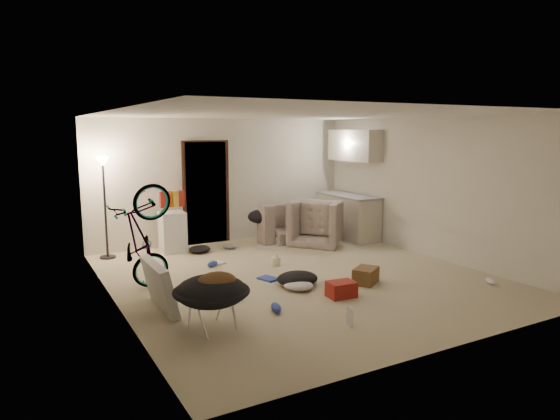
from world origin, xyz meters
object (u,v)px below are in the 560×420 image
bicycle (142,263)px  tv_box (159,286)px  sofa (301,224)px  mini_fridge (173,232)px  floor_lamp (104,185)px  drink_case_b (341,289)px  armchair (321,227)px  drink_case_a (366,276)px  juicer (276,261)px  kitchen_counter (348,217)px  saucer_chair (212,298)px

bicycle → tv_box: (0.00, -0.89, -0.10)m
sofa → mini_fridge: (-2.75, 0.10, 0.08)m
floor_lamp → drink_case_b: size_ratio=4.86×
armchair → drink_case_a: (-0.93, -2.63, -0.21)m
tv_box → juicer: 2.56m
kitchen_counter → mini_fridge: (-3.66, 0.55, -0.06)m
saucer_chair → sofa: bearing=47.3°
bicycle → drink_case_a: bicycle is taller
floor_lamp → kitchen_counter: floor_lamp is taller
bicycle → drink_case_a: (3.00, -1.26, -0.29)m
floor_lamp → drink_case_a: floor_lamp is taller
kitchen_counter → sofa: (-0.91, 0.45, -0.14)m
kitchen_counter → saucer_chair: size_ratio=1.70×
bicycle → juicer: 2.33m
sofa → drink_case_b: 3.87m
sofa → armchair: armchair is taller
saucer_chair → juicer: saucer_chair is taller
tv_box → sofa: bearing=36.2°
kitchen_counter → juicer: (-2.44, -1.28, -0.35)m
tv_box → juicer: (2.29, 1.12, -0.22)m
armchair → juicer: armchair is taller
floor_lamp → bicycle: floor_lamp is taller
mini_fridge → saucer_chair: 3.93m
armchair → drink_case_b: size_ratio=2.72×
bicycle → mini_fridge: (1.07, 2.07, -0.03)m
armchair → drink_case_a: bearing=121.8°
bicycle → mini_fridge: bearing=-30.8°
floor_lamp → tv_box: size_ratio=1.90×
drink_case_a → juicer: size_ratio=1.84×
bicycle → drink_case_a: size_ratio=3.79×
tv_box → drink_case_b: 2.43m
drink_case_b → tv_box: bearing=168.3°
mini_fridge → drink_case_b: 3.87m
sofa → tv_box: tv_box is taller
kitchen_counter → sofa: bearing=153.6°
armchair → bicycle: bearing=70.5°
sofa → drink_case_b: sofa is taller
sofa → juicer: size_ratio=9.12×
saucer_chair → mini_fridge: bearing=79.5°
juicer → drink_case_a: bearing=-64.6°
drink_case_a → armchair: bearing=37.9°
armchair → mini_fridge: mini_fridge is taller
armchair → mini_fridge: bearing=37.6°
sofa → drink_case_a: size_ratio=4.94×
tv_box → armchair: bearing=29.2°
juicer → kitchen_counter: bearing=27.7°
floor_lamp → armchair: 4.23m
kitchen_counter → saucer_chair: 5.49m
sofa → bicycle: (-3.82, -1.97, 0.11)m
saucer_chair → tv_box: size_ratio=0.93×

